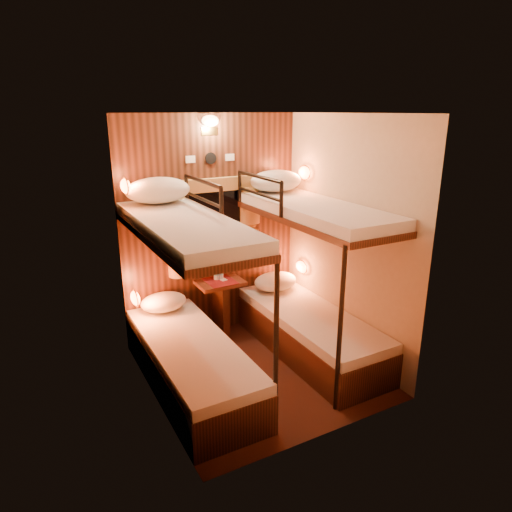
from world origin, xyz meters
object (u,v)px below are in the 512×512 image
bunk_left (190,331)px  bottle_right (221,271)px  bottle_left (216,271)px  bunk_right (310,303)px  table (221,301)px

bunk_left → bottle_right: bunk_left is taller
bottle_left → bunk_left: bearing=-126.9°
bottle_right → bottle_left: bearing=173.7°
bunk_right → bottle_right: (-0.61, 0.84, 0.18)m
bottle_left → bottle_right: bearing=-6.3°
bunk_left → bunk_right: bearing=0.0°
bunk_right → bottle_left: bunk_right is taller
bunk_right → bottle_left: size_ratio=8.08×
bunk_right → bottle_right: 1.06m
bunk_right → table: bearing=129.7°
bunk_left → bottle_right: (0.68, 0.84, 0.18)m
bottle_left → bottle_right: size_ratio=1.09×
bunk_right → bottle_right: size_ratio=8.80×
bunk_right → bottle_left: 1.09m
bunk_left → bottle_left: (0.64, 0.85, 0.19)m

